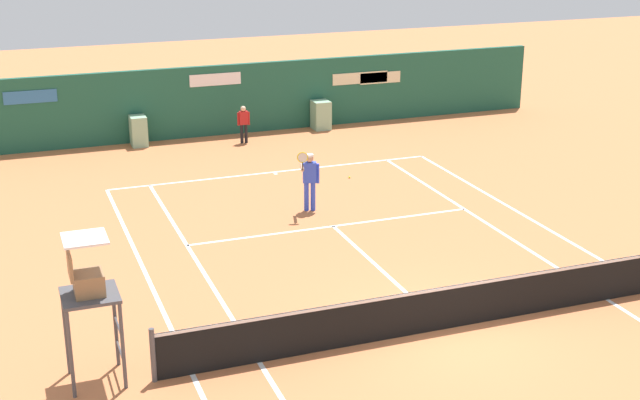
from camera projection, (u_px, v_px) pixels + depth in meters
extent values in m
plane|color=#C67042|center=(446.00, 329.00, 18.28)|extent=(80.00, 80.00, 0.00)
cube|color=white|center=(274.00, 172.00, 28.66)|extent=(10.60, 0.10, 0.01)
cube|color=white|center=(192.00, 374.00, 16.53)|extent=(0.10, 23.40, 0.01)
cube|color=white|center=(259.00, 362.00, 16.96)|extent=(0.10, 23.40, 0.01)
cube|color=white|center=(607.00, 299.00, 19.60)|extent=(0.10, 23.40, 0.01)
cube|color=white|center=(333.00, 226.00, 23.96)|extent=(8.00, 0.10, 0.01)
cube|color=white|center=(382.00, 270.00, 21.12)|extent=(0.10, 6.40, 0.01)
cube|color=white|center=(275.00, 173.00, 28.53)|extent=(0.10, 0.24, 0.01)
cylinder|color=#4C4C51|center=(153.00, 355.00, 16.13)|extent=(0.10, 0.10, 1.07)
cube|color=black|center=(447.00, 308.00, 18.13)|extent=(12.00, 0.03, 0.95)
cube|color=white|center=(448.00, 288.00, 17.99)|extent=(12.00, 0.04, 0.06)
cube|color=#1E5642|center=(230.00, 99.00, 32.94)|extent=(25.00, 0.24, 2.60)
cube|color=#2D6BA8|center=(30.00, 97.00, 30.28)|extent=(1.76, 0.02, 0.44)
cube|color=beige|center=(360.00, 78.00, 34.37)|extent=(2.29, 0.02, 0.44)
cube|color=white|center=(215.00, 80.00, 32.37)|extent=(1.91, 0.02, 0.44)
cube|color=beige|center=(380.00, 78.00, 34.67)|extent=(1.70, 0.02, 0.44)
cube|color=#8CB793|center=(139.00, 131.00, 31.54)|extent=(0.55, 0.70, 1.08)
cube|color=#8CB793|center=(321.00, 115.00, 33.82)|extent=(0.63, 0.70, 1.09)
cylinder|color=#47474C|center=(116.00, 325.00, 16.61)|extent=(0.07, 0.07, 1.69)
cylinder|color=#47474C|center=(123.00, 346.00, 15.81)|extent=(0.07, 0.07, 1.69)
cylinder|color=#47474C|center=(66.00, 332.00, 16.31)|extent=(0.07, 0.07, 1.69)
cylinder|color=#47474C|center=(71.00, 355.00, 15.51)|extent=(0.07, 0.07, 1.69)
cylinder|color=#47474C|center=(120.00, 352.00, 16.32)|extent=(0.04, 0.81, 0.04)
cylinder|color=#47474C|center=(118.00, 327.00, 16.16)|extent=(0.04, 0.81, 0.04)
cube|color=#47474C|center=(90.00, 295.00, 15.78)|extent=(1.00, 1.00, 0.06)
cube|color=olive|center=(89.00, 283.00, 15.70)|extent=(0.52, 0.56, 0.40)
cube|color=olive|center=(70.00, 266.00, 15.49)|extent=(0.06, 0.56, 0.45)
cube|color=white|center=(85.00, 238.00, 15.43)|extent=(0.76, 0.80, 0.04)
cylinder|color=blue|center=(313.00, 196.00, 25.06)|extent=(0.14, 0.14, 0.83)
cylinder|color=blue|center=(306.00, 196.00, 25.04)|extent=(0.14, 0.14, 0.83)
cube|color=blue|center=(310.00, 172.00, 24.82)|extent=(0.42, 0.30, 0.58)
sphere|color=tan|center=(310.00, 158.00, 24.69)|extent=(0.23, 0.23, 0.23)
cylinder|color=white|center=(310.00, 155.00, 24.66)|extent=(0.22, 0.22, 0.06)
cylinder|color=blue|center=(318.00, 174.00, 24.85)|extent=(0.09, 0.09, 0.56)
cylinder|color=tan|center=(302.00, 167.00, 24.46)|extent=(0.24, 0.57, 0.09)
cylinder|color=black|center=(303.00, 166.00, 24.16)|extent=(0.03, 0.03, 0.22)
torus|color=yellow|center=(303.00, 157.00, 24.08)|extent=(0.30, 0.10, 0.30)
cylinder|color=silver|center=(303.00, 157.00, 24.08)|extent=(0.25, 0.07, 0.26)
cylinder|color=black|center=(246.00, 134.00, 31.97)|extent=(0.11, 0.11, 0.69)
cylinder|color=black|center=(242.00, 134.00, 31.93)|extent=(0.11, 0.11, 0.69)
cube|color=#AD1E1E|center=(243.00, 118.00, 31.76)|extent=(0.32, 0.20, 0.48)
sphere|color=beige|center=(243.00, 109.00, 31.65)|extent=(0.19, 0.19, 0.19)
cylinder|color=#AD1E1E|center=(249.00, 118.00, 31.82)|extent=(0.07, 0.07, 0.46)
cylinder|color=#AD1E1E|center=(238.00, 119.00, 31.73)|extent=(0.07, 0.07, 0.46)
sphere|color=#CCE033|center=(349.00, 177.00, 28.04)|extent=(0.07, 0.07, 0.07)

